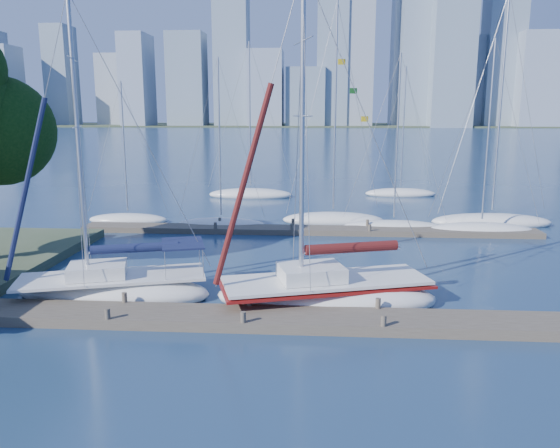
{
  "coord_description": "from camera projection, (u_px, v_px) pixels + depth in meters",
  "views": [
    {
      "loc": [
        2.58,
        -19.29,
        7.82
      ],
      "look_at": [
        0.99,
        4.0,
        3.04
      ],
      "focal_mm": 35.0,
      "sensor_mm": 36.0,
      "label": 1
    }
  ],
  "objects": [
    {
      "name": "bg_boat_2",
      "position": [
        333.0,
        219.0,
        39.23
      ],
      "size": [
        7.59,
        5.2,
        15.53
      ],
      "rotation": [
        0.0,
        0.0,
        0.44
      ],
      "color": "silver",
      "rests_on": "ground"
    },
    {
      "name": "sailboat_navy",
      "position": [
        112.0,
        275.0,
        23.26
      ],
      "size": [
        8.79,
        4.97,
        12.96
      ],
      "rotation": [
        0.0,
        0.0,
        0.28
      ],
      "color": "silver",
      "rests_on": "ground"
    },
    {
      "name": "bg_boat_1",
      "position": [
        221.0,
        224.0,
        37.74
      ],
      "size": [
        6.43,
        2.91,
        11.67
      ],
      "rotation": [
        0.0,
        0.0,
        -0.15
      ],
      "color": "silver",
      "rests_on": "ground"
    },
    {
      "name": "bg_boat_0",
      "position": [
        128.0,
        219.0,
        39.59
      ],
      "size": [
        5.87,
        2.12,
        10.24
      ],
      "rotation": [
        0.0,
        0.0,
        0.04
      ],
      "color": "silver",
      "rests_on": "ground"
    },
    {
      "name": "ground",
      "position": [
        247.0,
        323.0,
        20.59
      ],
      "size": [
        700.0,
        700.0,
        0.0
      ],
      "primitive_type": "plane",
      "color": "#17294A",
      "rests_on": "ground"
    },
    {
      "name": "far_dock",
      "position": [
        307.0,
        230.0,
        36.06
      ],
      "size": [
        30.0,
        1.8,
        0.36
      ],
      "primitive_type": "cube",
      "color": "#463E33",
      "rests_on": "ground"
    },
    {
      "name": "sailboat_maroon",
      "position": [
        325.0,
        280.0,
        22.54
      ],
      "size": [
        9.57,
        5.46,
        13.74
      ],
      "rotation": [
        0.0,
        0.0,
        0.29
      ],
      "color": "silver",
      "rests_on": "ground"
    },
    {
      "name": "skyline",
      "position": [
        362.0,
        62.0,
        295.52
      ],
      "size": [
        501.66,
        51.31,
        108.35
      ],
      "color": "#8594AC",
      "rests_on": "ground"
    },
    {
      "name": "bg_boat_6",
      "position": [
        251.0,
        194.0,
        51.25
      ],
      "size": [
        8.11,
        3.28,
        14.42
      ],
      "rotation": [
        0.0,
        0.0,
        0.1
      ],
      "color": "silver",
      "rests_on": "ground"
    },
    {
      "name": "far_shore",
      "position": [
        313.0,
        125.0,
        333.36
      ],
      "size": [
        800.0,
        100.0,
        1.5
      ],
      "primitive_type": "cube",
      "color": "#38472D",
      "rests_on": "ground"
    },
    {
      "name": "bg_boat_5",
      "position": [
        491.0,
        221.0,
        38.46
      ],
      "size": [
        8.7,
        4.67,
        16.03
      ],
      "rotation": [
        0.0,
        0.0,
        0.28
      ],
      "color": "silver",
      "rests_on": "ground"
    },
    {
      "name": "bg_boat_7",
      "position": [
        400.0,
        193.0,
        52.15
      ],
      "size": [
        6.96,
        4.73,
        12.31
      ],
      "rotation": [
        0.0,
        0.0,
        0.43
      ],
      "color": "silver",
      "rests_on": "ground"
    },
    {
      "name": "bg_boat_3",
      "position": [
        394.0,
        226.0,
        37.06
      ],
      "size": [
        7.02,
        2.8,
        11.85
      ],
      "rotation": [
        0.0,
        0.0,
        -0.14
      ],
      "color": "silver",
      "rests_on": "ground"
    },
    {
      "name": "near_dock",
      "position": [
        247.0,
        318.0,
        20.55
      ],
      "size": [
        26.0,
        2.0,
        0.4
      ],
      "primitive_type": "cube",
      "color": "#463E33",
      "rests_on": "ground"
    },
    {
      "name": "bg_boat_4",
      "position": [
        481.0,
        230.0,
        35.85
      ],
      "size": [
        7.18,
        4.15,
        12.64
      ],
      "rotation": [
        0.0,
        0.0,
        -0.31
      ],
      "color": "silver",
      "rests_on": "ground"
    }
  ]
}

